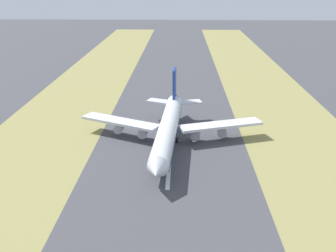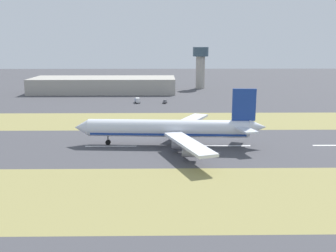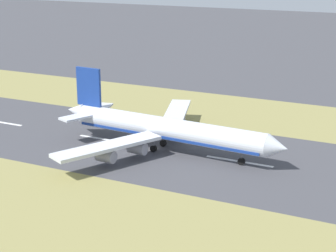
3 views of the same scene
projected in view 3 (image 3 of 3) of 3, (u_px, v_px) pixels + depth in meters
name	position (u px, v px, depth m)	size (l,w,h in m)	color
ground_plane	(155.00, 148.00, 153.92)	(800.00, 800.00, 0.00)	#424247
grass_median_west	(215.00, 109.00, 192.53)	(40.00, 600.00, 0.01)	olive
grass_median_east	(54.00, 212.00, 115.31)	(40.00, 600.00, 0.01)	olive
centreline_dash_mid	(107.00, 140.00, 160.49)	(1.20, 18.00, 0.01)	silver
centreline_dash_far	(239.00, 161.00, 143.62)	(1.20, 18.00, 0.01)	silver
airplane_main_jet	(162.00, 128.00, 150.53)	(64.01, 67.21, 20.20)	silver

